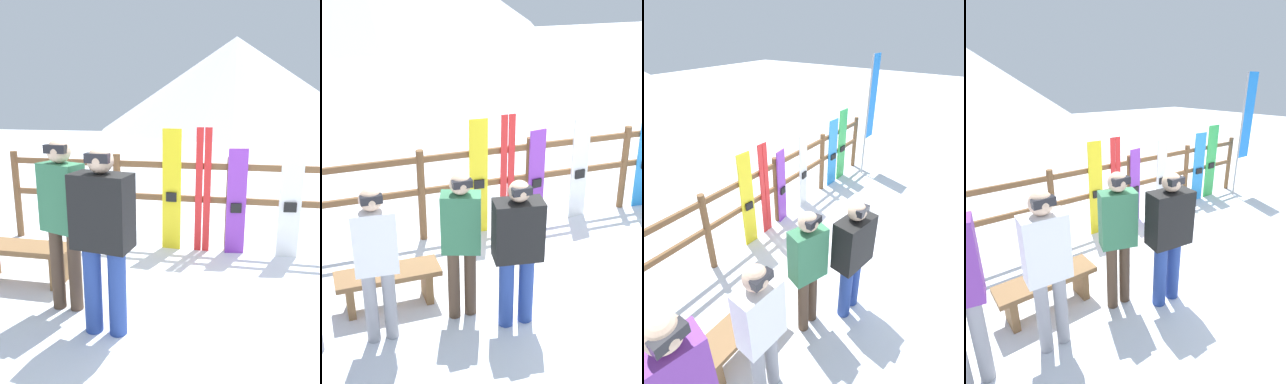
# 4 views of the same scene
# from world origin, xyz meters

# --- Properties ---
(ground_plane) EXTENTS (40.00, 40.00, 0.00)m
(ground_plane) POSITION_xyz_m (0.00, 0.00, 0.00)
(ground_plane) COLOR white
(fence) EXTENTS (6.08, 0.10, 1.25)m
(fence) POSITION_xyz_m (0.00, 1.64, 0.75)
(fence) COLOR brown
(fence) RESTS_ON ground
(bench) EXTENTS (1.11, 0.36, 0.43)m
(bench) POSITION_xyz_m (-2.17, 0.34, 0.31)
(bench) COLOR brown
(bench) RESTS_ON ground
(person_white) EXTENTS (0.42, 0.25, 1.64)m
(person_white) POSITION_xyz_m (-2.33, -0.18, 0.96)
(person_white) COLOR gray
(person_white) RESTS_ON ground
(person_plaid_green) EXTENTS (0.44, 0.33, 1.62)m
(person_plaid_green) POSITION_xyz_m (-1.47, -0.07, 0.95)
(person_plaid_green) COLOR #4C3828
(person_plaid_green) RESTS_ON ground
(person_black) EXTENTS (0.51, 0.33, 1.59)m
(person_black) POSITION_xyz_m (-0.99, -0.36, 0.91)
(person_black) COLOR navy
(person_black) RESTS_ON ground
(snowboard_yellow) EXTENTS (0.25, 0.06, 1.60)m
(snowboard_yellow) POSITION_xyz_m (-0.74, 1.59, 0.79)
(snowboard_yellow) COLOR yellow
(snowboard_yellow) RESTS_ON ground
(ski_pair_red) EXTENTS (0.19, 0.02, 1.62)m
(ski_pair_red) POSITION_xyz_m (-0.34, 1.59, 0.81)
(ski_pair_red) COLOR red
(ski_pair_red) RESTS_ON ground
(snowboard_purple) EXTENTS (0.24, 0.08, 1.37)m
(snowboard_purple) POSITION_xyz_m (0.08, 1.58, 0.68)
(snowboard_purple) COLOR purple
(snowboard_purple) RESTS_ON ground
(snowboard_white) EXTENTS (0.27, 0.08, 1.47)m
(snowboard_white) POSITION_xyz_m (0.74, 1.58, 0.73)
(snowboard_white) COLOR white
(snowboard_white) RESTS_ON ground
(snowboard_blue) EXTENTS (0.31, 0.06, 1.48)m
(snowboard_blue) POSITION_xyz_m (1.83, 1.58, 0.73)
(snowboard_blue) COLOR #288CE0
(snowboard_blue) RESTS_ON ground
(snowboard_green) EXTENTS (0.31, 0.06, 1.60)m
(snowboard_green) POSITION_xyz_m (2.23, 1.59, 0.80)
(snowboard_green) COLOR green
(snowboard_green) RESTS_ON ground
(rental_flag) EXTENTS (0.40, 0.04, 2.66)m
(rental_flag) POSITION_xyz_m (2.86, 1.27, 1.61)
(rental_flag) COLOR #99999E
(rental_flag) RESTS_ON ground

